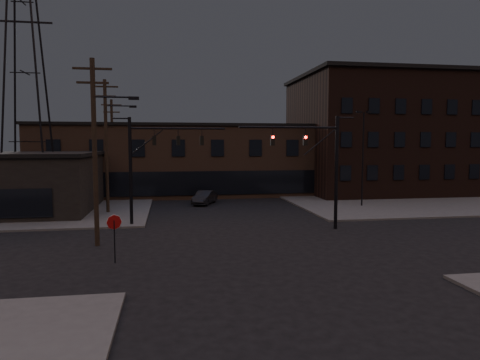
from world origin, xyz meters
The scene contains 17 objects.
ground centered at (0.00, 0.00, 0.00)m, with size 140.00×140.00×0.00m, color black.
sidewalk_ne centered at (22.00, 22.00, 0.07)m, with size 30.00×30.00×0.15m, color #474744.
sidewalk_nw centered at (-22.00, 22.00, 0.07)m, with size 30.00×30.00×0.15m, color #474744.
building_row centered at (0.00, 28.00, 4.00)m, with size 40.00×12.00×8.00m, color brown.
building_right centered at (22.00, 26.00, 7.00)m, with size 22.00×16.00×14.00m, color black.
traffic_signal_near centered at (5.36, 4.50, 4.93)m, with size 7.12×0.24×8.00m.
traffic_signal_far centered at (-6.72, 8.00, 5.01)m, with size 7.12×0.24×8.00m.
stop_sign centered at (-8.00, -1.99, 1.84)m, with size 0.72×0.33×2.48m.
utility_pole_near centered at (-9.43, 2.00, 5.87)m, with size 3.70×0.28×11.00m.
utility_pole_mid centered at (-10.44, 14.00, 6.13)m, with size 3.70×0.28×11.50m.
utility_pole_far centered at (-11.50, 26.00, 5.78)m, with size 2.20×0.28×11.00m.
transmission_tower centered at (-18.00, 18.00, 12.50)m, with size 7.00×7.00×25.00m, color black, non-canonical shape.
lot_light_a centered at (13.00, 14.00, 5.51)m, with size 1.50×0.28×9.14m.
lot_light_b centered at (19.00, 19.00, 5.51)m, with size 1.50×0.28×9.14m.
parked_car_lot_a centered at (16.31, 22.87, 1.00)m, with size 2.00×4.97×1.69m, color black.
parked_car_lot_b centered at (12.85, 24.60, 0.83)m, with size 1.90×4.67×1.36m, color #BDBDBF.
car_crossing centered at (-1.72, 18.40, 0.68)m, with size 1.45×4.15×1.37m, color black.
Camera 1 is at (-5.20, -24.17, 6.10)m, focal length 32.00 mm.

